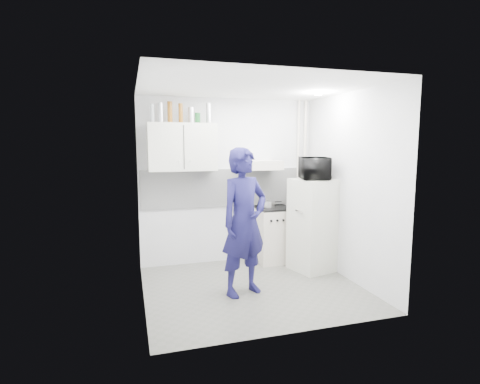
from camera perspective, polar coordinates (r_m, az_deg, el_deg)
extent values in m
plane|color=#5F6056|center=(5.12, 1.97, -14.39)|extent=(2.80, 2.80, 0.00)
plane|color=white|center=(4.81, 2.12, 15.75)|extent=(2.80, 2.80, 0.00)
plane|color=white|center=(5.99, -1.80, 1.62)|extent=(2.80, 0.00, 2.80)
plane|color=white|center=(4.55, -14.91, -0.45)|extent=(0.00, 2.60, 2.60)
plane|color=white|center=(5.41, 16.24, 0.71)|extent=(0.00, 2.60, 2.60)
imported|color=#171546|center=(4.69, 0.63, -4.59)|extent=(0.79, 0.66, 1.86)
cube|color=beige|center=(6.11, 5.11, -6.58)|extent=(0.54, 0.54, 0.86)
cube|color=silver|center=(5.73, 11.08, -4.95)|extent=(0.69, 0.69, 1.38)
cube|color=black|center=(6.02, 5.16, -2.47)|extent=(0.51, 0.51, 0.03)
cylinder|color=silver|center=(6.00, 4.42, -1.84)|extent=(0.18, 0.18, 0.10)
imported|color=black|center=(5.62, 11.29, 3.57)|extent=(0.67, 0.55, 0.32)
cylinder|color=#B2B7BC|center=(5.61, -13.25, 11.60)|extent=(0.06, 0.06, 0.26)
cylinder|color=silver|center=(5.62, -12.00, 11.72)|extent=(0.07, 0.07, 0.28)
cylinder|color=brown|center=(5.63, -10.63, 11.86)|extent=(0.07, 0.07, 0.30)
cylinder|color=brown|center=(5.65, -9.02, 11.77)|extent=(0.06, 0.06, 0.28)
cylinder|color=silver|center=(5.67, -7.45, 11.51)|extent=(0.09, 0.09, 0.23)
cylinder|color=#144C1E|center=(5.69, -6.47, 11.13)|extent=(0.08, 0.08, 0.15)
cylinder|color=silver|center=(5.72, -4.81, 11.86)|extent=(0.07, 0.07, 0.30)
cube|color=silver|center=(5.64, -8.80, 6.79)|extent=(1.00, 0.35, 0.70)
cube|color=beige|center=(5.86, 3.09, 4.14)|extent=(0.60, 0.50, 0.14)
cube|color=white|center=(5.98, -1.76, 0.66)|extent=(2.74, 0.03, 0.60)
cylinder|color=beige|center=(6.37, 9.77, 1.87)|extent=(0.05, 0.05, 2.60)
cylinder|color=beige|center=(6.32, 8.80, 1.84)|extent=(0.04, 0.04, 2.60)
cylinder|color=white|center=(5.38, 11.86, 14.38)|extent=(0.10, 0.10, 0.02)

